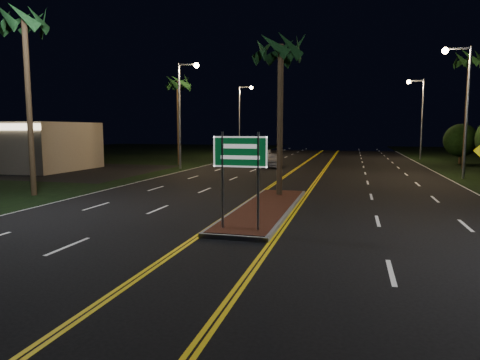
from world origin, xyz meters
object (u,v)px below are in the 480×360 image
(median_island, at_px, (265,208))
(highway_sign, at_px, (240,161))
(streetlight_right_mid, at_px, (462,96))
(car_near, at_px, (271,159))
(palm_left_near, at_px, (24,23))
(car_far, at_px, (264,155))
(streetlight_right_far, at_px, (419,109))
(palm_left_far, at_px, (178,84))
(palm_right_far, at_px, (470,61))
(streetlight_left_far, at_px, (242,112))
(commercial_building, at_px, (1,146))
(palm_median, at_px, (281,49))
(streetlight_left_mid, at_px, (183,103))
(shrub_far, at_px, (461,140))

(median_island, relative_size, highway_sign, 3.20)
(streetlight_right_mid, xyz_separation_m, car_near, (-14.24, 5.54, -4.88))
(palm_left_near, relative_size, car_far, 2.21)
(streetlight_right_far, xyz_separation_m, palm_left_far, (-23.41, -14.00, 2.09))
(streetlight_right_mid, height_order, palm_right_far, palm_right_far)
(median_island, relative_size, palm_left_far, 1.16)
(streetlight_left_far, xyz_separation_m, palm_left_near, (-1.89, -36.00, 3.02))
(commercial_building, relative_size, palm_left_far, 1.70)
(palm_median, xyz_separation_m, palm_left_far, (-12.80, 17.50, 0.47))
(highway_sign, bearing_deg, median_island, 90.00)
(highway_sign, bearing_deg, palm_left_near, 157.40)
(streetlight_right_mid, relative_size, palm_median, 1.08)
(streetlight_right_far, xyz_separation_m, palm_left_near, (-23.11, -34.00, 3.02))
(streetlight_left_far, xyz_separation_m, streetlight_right_far, (21.23, -2.00, 0.00))
(streetlight_left_far, distance_m, palm_median, 35.18)
(commercial_building, distance_m, car_far, 24.69)
(commercial_building, bearing_deg, palm_median, -20.05)
(median_island, height_order, palm_left_far, palm_left_far)
(streetlight_left_mid, xyz_separation_m, palm_right_far, (23.41, 6.00, 3.49))
(median_island, height_order, car_near, car_near)
(commercial_building, xyz_separation_m, car_far, (20.42, 13.82, -1.27))
(median_island, height_order, palm_median, palm_median)
(streetlight_right_far, distance_m, car_near, 20.88)
(median_island, bearing_deg, commercial_building, 153.45)
(highway_sign, height_order, shrub_far, shrub_far)
(palm_left_near, height_order, car_far, palm_left_near)
(highway_sign, height_order, car_far, highway_sign)
(palm_median, distance_m, shrub_far, 29.41)
(commercial_building, bearing_deg, highway_sign, -33.48)
(shrub_far, bearing_deg, car_near, -154.11)
(streetlight_left_mid, distance_m, palm_median, 17.25)
(palm_left_near, bearing_deg, streetlight_left_mid, 83.27)
(shrub_far, bearing_deg, streetlight_left_mid, -153.82)
(streetlight_left_far, bearing_deg, palm_left_near, -93.00)
(palm_left_near, bearing_deg, car_near, 65.59)
(streetlight_left_far, xyz_separation_m, palm_right_far, (23.41, -14.00, 3.49))
(car_far, bearing_deg, palm_right_far, -19.07)
(commercial_building, relative_size, streetlight_left_far, 1.67)
(commercial_building, distance_m, car_near, 23.64)
(highway_sign, distance_m, streetlight_right_far, 40.74)
(median_island, height_order, car_far, car_far)
(palm_left_near, relative_size, palm_right_far, 0.95)
(streetlight_left_mid, bearing_deg, streetlight_right_mid, -5.38)
(median_island, distance_m, streetlight_right_far, 37.00)
(car_near, height_order, car_far, car_near)
(palm_median, bearing_deg, median_island, -90.00)
(streetlight_left_mid, height_order, palm_left_near, palm_left_near)
(streetlight_right_mid, xyz_separation_m, palm_left_near, (-23.11, -14.00, 3.02))
(palm_left_far, xyz_separation_m, shrub_far, (26.60, 8.00, -5.41))
(palm_median, distance_m, palm_left_near, 12.82)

